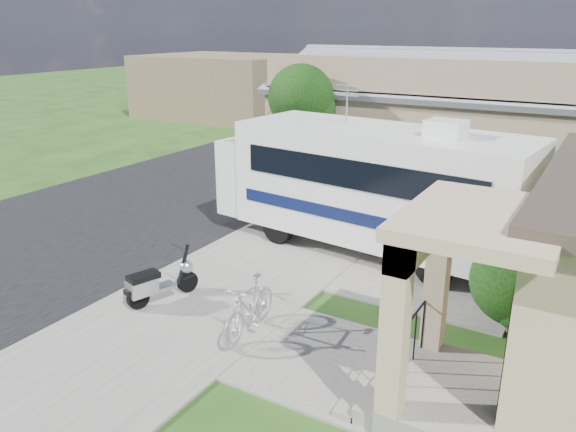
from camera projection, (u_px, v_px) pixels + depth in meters
The scene contains 18 objects.
ground at pixel (249, 308), 12.24m from camera, with size 120.00×120.00×0.00m, color #173C10.
street_slab at pixel (236, 169), 24.00m from camera, with size 9.00×80.00×0.02m, color black.
sidewalk_slab at pixel (379, 190), 20.86m from camera, with size 4.00×80.00×0.06m, color #66645C.
driveway_slab at pixel (389, 252), 15.18m from camera, with size 7.00×6.00×0.05m, color #66645C.
walk_slab at pixel (357, 370), 9.97m from camera, with size 4.00×3.00×0.05m, color #66645C.
warehouse at pixel (441, 125), 22.99m from camera, with size 12.50×8.40×5.04m.
distant_bldg_far at pixel (224, 86), 37.72m from camera, with size 10.00×8.00×4.00m, color brown.
distant_bldg_near at pixel (331, 79), 46.67m from camera, with size 8.00×7.00×3.20m, color #886D55.
street_tree_a at pixel (304, 101), 20.36m from camera, with size 2.44×2.40×4.58m.
street_tree_b at pixel (400, 76), 28.46m from camera, with size 2.44×2.40×4.73m.
street_tree_c at pixel (448, 71), 35.89m from camera, with size 2.44×2.40×4.42m.
motorhome at pixel (369, 183), 14.91m from camera, with size 8.79×3.58×4.38m.
shrub at pixel (521, 277), 10.86m from camera, with size 1.95×1.86×2.39m.
scooter at pixel (158, 283), 12.26m from camera, with size 0.87×1.71×1.15m.
bicycle at pixel (249, 310), 10.95m from camera, with size 0.54×1.90×1.14m, color #B8B7BF.
pickup_truck at pixel (298, 143), 24.96m from camera, with size 3.01×6.52×1.81m, color silver.
van at pixel (351, 118), 31.40m from camera, with size 2.69×6.62×1.92m, color silver.
garden_hose at pixel (392, 364), 10.05m from camera, with size 0.36×0.36×0.16m, color #167116.
Camera 1 is at (6.30, -8.99, 5.84)m, focal length 35.00 mm.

